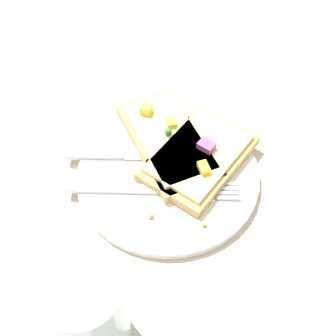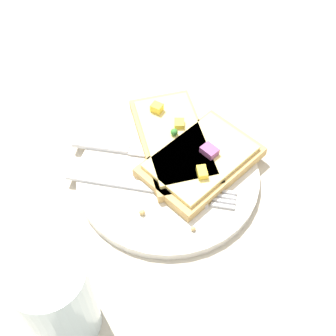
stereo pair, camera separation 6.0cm
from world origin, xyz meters
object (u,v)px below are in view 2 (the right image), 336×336
Objects in this scene: plate at (168,175)px; drinking_glass at (57,300)px; pizza_slice_corner at (174,140)px; pizza_slice_main at (201,161)px; fork at (159,189)px; knife at (135,150)px.

plate is 1.96× the size of drinking_glass.
drinking_glass is (0.23, 0.14, 0.04)m from pizza_slice_corner.
pizza_slice_main is 0.26m from drinking_glass.
fork is 0.88× the size of pizza_slice_corner.
drinking_glass is at bearing -109.54° from fork.
knife is at bearing 127.60° from fork.
pizza_slice_main is (-0.07, -0.00, 0.01)m from fork.
plate is at bearing -24.09° from pizza_slice_corner.
pizza_slice_corner is at bearing -89.22° from pizza_slice_main.
drinking_glass is at bearing -40.41° from pizza_slice_corner.
knife is 0.85× the size of pizza_slice_corner.
fork is 0.08m from pizza_slice_corner.
fork is at bearing -28.97° from pizza_slice_corner.
plate is at bearing 78.60° from fork.
knife is at bearing -60.52° from pizza_slice_main.
pizza_slice_main is (-0.06, 0.07, 0.01)m from knife.
drinking_glass is (0.18, 0.16, 0.05)m from knife.
fork is at bearing -53.28° from knife.
plate is 0.05m from pizza_slice_main.
drinking_glass is at bearing -95.60° from knife.
drinking_glass is (0.17, 0.08, 0.05)m from fork.
fork is 1.04× the size of knife.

